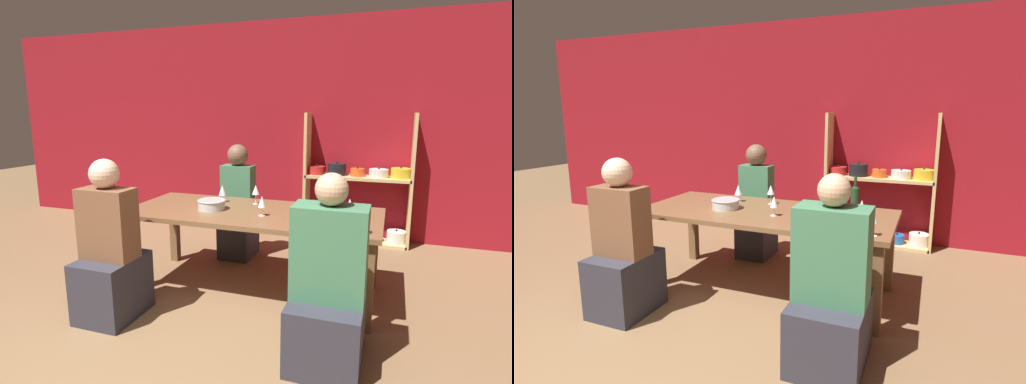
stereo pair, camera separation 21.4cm
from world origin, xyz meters
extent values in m
cube|color=maroon|center=(0.00, 3.83, 1.35)|extent=(8.80, 0.06, 2.70)
cube|color=tan|center=(0.21, 3.63, 0.78)|extent=(0.04, 0.30, 1.57)
cube|color=tan|center=(1.44, 3.63, 0.78)|extent=(0.04, 0.30, 1.57)
cube|color=tan|center=(0.82, 3.63, 0.02)|extent=(1.23, 0.30, 0.04)
cylinder|color=#235BAD|center=(0.58, 3.63, 0.09)|extent=(0.19, 0.19, 0.10)
sphere|color=black|center=(0.58, 3.63, 0.15)|extent=(0.02, 0.02, 0.02)
cylinder|color=#235BAD|center=(0.82, 3.63, 0.11)|extent=(0.22, 0.22, 0.15)
sphere|color=black|center=(0.82, 3.63, 0.19)|extent=(0.02, 0.02, 0.02)
cylinder|color=#235BAD|center=(1.07, 3.63, 0.09)|extent=(0.17, 0.17, 0.11)
sphere|color=black|center=(1.07, 3.63, 0.15)|extent=(0.02, 0.02, 0.02)
cylinder|color=silver|center=(1.31, 3.63, 0.11)|extent=(0.22, 0.22, 0.14)
sphere|color=black|center=(1.31, 3.63, 0.19)|extent=(0.02, 0.02, 0.02)
cube|color=tan|center=(0.82, 3.63, 0.80)|extent=(1.23, 0.30, 0.04)
cylinder|color=red|center=(0.33, 3.63, 0.87)|extent=(0.21, 0.21, 0.10)
sphere|color=black|center=(0.33, 3.63, 0.93)|extent=(0.02, 0.02, 0.02)
cylinder|color=black|center=(0.58, 3.63, 0.89)|extent=(0.22, 0.22, 0.14)
sphere|color=black|center=(0.58, 3.63, 0.98)|extent=(0.02, 0.02, 0.02)
cylinder|color=#E0561E|center=(0.82, 3.63, 0.87)|extent=(0.17, 0.17, 0.09)
sphere|color=black|center=(0.82, 3.63, 0.92)|extent=(0.02, 0.02, 0.02)
cylinder|color=silver|center=(1.07, 3.63, 0.87)|extent=(0.22, 0.22, 0.10)
sphere|color=black|center=(1.07, 3.63, 0.93)|extent=(0.02, 0.02, 0.02)
cylinder|color=gold|center=(1.31, 3.63, 0.88)|extent=(0.22, 0.22, 0.12)
sphere|color=black|center=(1.31, 3.63, 0.95)|extent=(0.02, 0.02, 0.02)
cube|color=brown|center=(0.08, 1.96, 0.71)|extent=(2.21, 0.96, 0.04)
cube|color=brown|center=(-0.94, 1.55, 0.34)|extent=(0.08, 0.08, 0.69)
cube|color=brown|center=(1.10, 1.55, 0.34)|extent=(0.08, 0.08, 0.69)
cube|color=brown|center=(-0.94, 2.36, 0.34)|extent=(0.08, 0.08, 0.69)
cube|color=brown|center=(1.10, 2.36, 0.34)|extent=(0.08, 0.08, 0.69)
cylinder|color=#B7BABC|center=(-0.29, 1.90, 0.77)|extent=(0.24, 0.24, 0.08)
torus|color=#B7BABC|center=(-0.29, 1.90, 0.81)|extent=(0.25, 0.25, 0.01)
cylinder|color=#19381E|center=(0.79, 2.30, 0.83)|extent=(0.07, 0.07, 0.19)
cone|color=#19381E|center=(0.79, 2.30, 0.94)|extent=(0.07, 0.07, 0.03)
cylinder|color=#19381E|center=(0.79, 2.30, 0.99)|extent=(0.03, 0.03, 0.07)
cylinder|color=white|center=(-0.31, 2.20, 0.73)|extent=(0.07, 0.07, 0.00)
cylinder|color=white|center=(-0.31, 2.20, 0.76)|extent=(0.01, 0.01, 0.06)
cone|color=white|center=(-0.31, 2.20, 0.84)|extent=(0.07, 0.07, 0.10)
cylinder|color=white|center=(1.05, 1.59, 0.73)|extent=(0.07, 0.07, 0.00)
cylinder|color=white|center=(1.05, 1.59, 0.78)|extent=(0.01, 0.01, 0.09)
cone|color=white|center=(1.05, 1.59, 0.87)|extent=(0.06, 0.06, 0.09)
cylinder|color=white|center=(0.21, 1.83, 0.73)|extent=(0.06, 0.06, 0.00)
cylinder|color=white|center=(0.21, 1.83, 0.77)|extent=(0.01, 0.01, 0.07)
cone|color=white|center=(0.21, 1.83, 0.85)|extent=(0.07, 0.07, 0.09)
cylinder|color=beige|center=(0.21, 1.83, 0.83)|extent=(0.04, 0.04, 0.04)
cylinder|color=white|center=(0.85, 1.54, 0.73)|extent=(0.06, 0.06, 0.00)
cylinder|color=white|center=(0.85, 1.54, 0.77)|extent=(0.01, 0.01, 0.08)
cone|color=white|center=(0.85, 1.54, 0.86)|extent=(0.07, 0.07, 0.08)
cylinder|color=white|center=(0.91, 1.92, 0.73)|extent=(0.06, 0.06, 0.00)
cylinder|color=white|center=(0.91, 1.92, 0.77)|extent=(0.01, 0.01, 0.08)
cone|color=white|center=(0.91, 1.92, 0.86)|extent=(0.07, 0.07, 0.09)
cylinder|color=white|center=(0.79, 1.91, 0.73)|extent=(0.07, 0.07, 0.00)
cylinder|color=white|center=(0.79, 1.91, 0.77)|extent=(0.01, 0.01, 0.08)
cone|color=white|center=(0.79, 1.91, 0.86)|extent=(0.06, 0.06, 0.10)
cylinder|color=maroon|center=(0.79, 1.91, 0.83)|extent=(0.03, 0.03, 0.04)
cylinder|color=white|center=(0.02, 2.22, 0.73)|extent=(0.06, 0.06, 0.00)
cylinder|color=white|center=(0.02, 2.22, 0.78)|extent=(0.01, 0.01, 0.09)
cone|color=white|center=(0.02, 2.22, 0.87)|extent=(0.07, 0.07, 0.09)
cylinder|color=beige|center=(0.02, 2.22, 0.84)|extent=(0.04, 0.04, 0.04)
cube|color=#2D2D38|center=(-0.79, 1.15, 0.24)|extent=(0.41, 0.51, 0.48)
cube|color=brown|center=(-0.79, 1.15, 0.75)|extent=(0.41, 0.23, 0.54)
sphere|color=beige|center=(-0.79, 1.15, 1.13)|extent=(0.22, 0.22, 0.22)
cube|color=#2D2D38|center=(-0.35, 2.71, 0.24)|extent=(0.34, 0.43, 0.48)
cube|color=#3D7551|center=(-0.35, 2.71, 0.75)|extent=(0.34, 0.19, 0.53)
sphere|color=brown|center=(-0.35, 2.71, 1.13)|extent=(0.23, 0.23, 0.23)
cube|color=#2D2D38|center=(0.88, 1.11, 0.22)|extent=(0.45, 0.57, 0.44)
cube|color=#3D7551|center=(0.88, 1.11, 0.73)|extent=(0.45, 0.25, 0.59)
sphere|color=tan|center=(0.88, 1.11, 1.13)|extent=(0.20, 0.20, 0.20)
camera|label=1|loc=(1.21, -1.24, 1.59)|focal=28.00mm
camera|label=2|loc=(1.41, -1.16, 1.59)|focal=28.00mm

